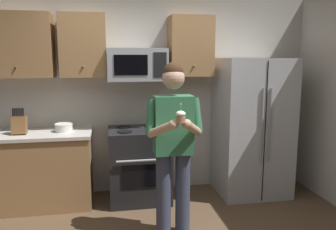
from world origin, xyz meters
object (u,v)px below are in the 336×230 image
at_px(cupcake, 181,116).
at_px(refrigerator, 252,127).
at_px(oven_range, 139,164).
at_px(bowl_large_white, 64,127).
at_px(knife_block, 19,124).
at_px(person, 173,140).
at_px(microwave, 137,65).

bearing_deg(cupcake, refrigerator, 44.96).
bearing_deg(oven_range, refrigerator, -1.50).
xyz_separation_m(oven_range, bowl_large_white, (-0.91, 0.03, 0.51)).
distance_m(oven_range, knife_block, 1.51).
distance_m(oven_range, person, 1.12).
bearing_deg(bowl_large_white, person, -40.15).
relative_size(knife_block, bowl_large_white, 1.50).
relative_size(microwave, person, 0.42).
distance_m(knife_block, bowl_large_white, 0.50).
bearing_deg(microwave, person, -76.57).
relative_size(bowl_large_white, cupcake, 1.22).
bearing_deg(refrigerator, cupcake, -135.04).
bearing_deg(person, oven_range, 105.04).
bearing_deg(refrigerator, oven_range, 178.50).
bearing_deg(knife_block, bowl_large_white, 6.90).
height_order(oven_range, person, person).
xyz_separation_m(refrigerator, cupcake, (-1.24, -1.24, 0.39)).
bearing_deg(refrigerator, bowl_large_white, 178.36).
xyz_separation_m(knife_block, person, (1.66, -0.92, -0.04)).
relative_size(oven_range, knife_block, 2.91).
relative_size(refrigerator, cupcake, 10.35).
height_order(oven_range, cupcake, cupcake).
bearing_deg(oven_range, microwave, 89.98).
height_order(microwave, cupcake, microwave).
distance_m(refrigerator, person, 1.55).
xyz_separation_m(microwave, knife_block, (-1.40, -0.15, -0.68)).
height_order(oven_range, refrigerator, refrigerator).
relative_size(microwave, bowl_large_white, 3.48).
relative_size(person, cupcake, 10.13).
distance_m(refrigerator, cupcake, 1.80).
relative_size(oven_range, bowl_large_white, 4.38).
relative_size(microwave, cupcake, 4.26).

